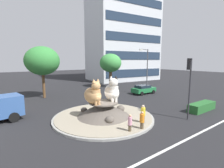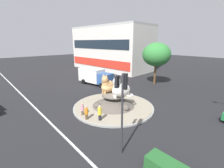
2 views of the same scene
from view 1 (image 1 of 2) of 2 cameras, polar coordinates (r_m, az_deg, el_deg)
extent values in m
plane|color=black|center=(16.62, -2.92, -11.60)|extent=(160.00, 160.00, 0.00)
cube|color=silver|center=(11.74, 18.02, -20.82)|extent=(112.00, 0.20, 0.01)
cylinder|color=gray|center=(16.59, -2.92, -11.30)|extent=(9.72, 9.72, 0.18)
cylinder|color=gray|center=(16.55, -2.93, -10.92)|extent=(9.33, 9.33, 0.06)
cone|color=#564F47|center=(16.33, -2.94, -8.55)|extent=(5.11, 5.11, 1.37)
cylinder|color=#564F47|center=(16.17, -2.96, -6.42)|extent=(2.81, 2.81, 0.12)
ellipsoid|color=#564F47|center=(17.51, 2.92, -8.48)|extent=(0.92, 0.73, 0.73)
ellipsoid|color=#564F47|center=(17.58, -9.64, -8.81)|extent=(0.71, 0.50, 0.57)
ellipsoid|color=#564F47|center=(14.57, -0.84, -12.19)|extent=(0.78, 0.78, 0.63)
ellipsoid|color=tan|center=(15.54, -6.70, -3.99)|extent=(1.49, 2.17, 1.50)
cylinder|color=tan|center=(15.17, -5.84, -3.63)|extent=(1.06, 1.06, 0.94)
sphere|color=tan|center=(14.90, -5.56, -0.63)|extent=(0.82, 0.82, 0.82)
torus|color=tan|center=(16.54, -7.34, -5.39)|extent=(1.07, 1.07, 0.19)
cone|color=tan|center=(14.97, -4.87, 1.26)|extent=(0.37, 0.37, 0.34)
cone|color=tan|center=(14.71, -6.30, 1.12)|extent=(0.37, 0.37, 0.34)
cylinder|color=tan|center=(15.17, -4.53, -6.45)|extent=(0.26, 0.26, 0.37)
cylinder|color=tan|center=(14.97, -5.60, -6.65)|extent=(0.26, 0.26, 0.37)
ellipsoid|color=silver|center=(16.72, -0.10, -2.88)|extent=(2.02, 2.54, 1.61)
cylinder|color=silver|center=(16.28, 0.36, -2.54)|extent=(1.32, 1.32, 1.00)
sphere|color=silver|center=(15.98, 0.54, 0.45)|extent=(0.88, 0.88, 0.88)
torus|color=silver|center=(17.80, 0.13, -4.31)|extent=(1.16, 1.16, 0.20)
cone|color=black|center=(16.00, 1.37, 2.30)|extent=(0.46, 0.46, 0.36)
cone|color=silver|center=(15.85, -0.29, 2.25)|extent=(0.46, 0.46, 0.36)
cylinder|color=silver|center=(16.16, 1.38, -5.46)|extent=(0.28, 0.28, 0.40)
cylinder|color=silver|center=(16.05, 0.14, -5.56)|extent=(0.28, 0.28, 0.40)
cylinder|color=#2D2D33|center=(17.06, 25.17, -1.78)|extent=(0.14, 0.14, 5.80)
cube|color=black|center=(16.92, 24.96, 6.26)|extent=(0.36, 0.29, 1.05)
sphere|color=red|center=(16.94, 24.77, 7.34)|extent=(0.18, 0.18, 0.18)
sphere|color=#392706|center=(16.95, 24.70, 6.28)|extent=(0.18, 0.18, 0.18)
sphere|color=black|center=(16.96, 24.64, 5.22)|extent=(0.18, 0.18, 0.18)
cube|color=black|center=(16.42, 25.13, 6.03)|extent=(0.24, 0.31, 0.80)
cube|color=silver|center=(49.91, 3.68, 17.46)|extent=(19.75, 14.10, 27.39)
cube|color=#233347|center=(44.34, 7.97, 3.77)|extent=(17.40, 1.88, 2.07)
cube|color=#233347|center=(44.23, 8.09, 9.67)|extent=(17.40, 1.88, 2.07)
cube|color=#233347|center=(44.59, 8.21, 15.55)|extent=(17.40, 1.88, 2.07)
cube|color=#233347|center=(45.41, 8.33, 21.26)|extent=(17.40, 1.88, 2.07)
cube|color=#233347|center=(46.67, 8.46, 26.73)|extent=(17.40, 1.88, 2.07)
cube|color=#235B28|center=(21.28, 28.51, -6.90)|extent=(4.06, 1.20, 0.90)
cylinder|color=brown|center=(34.57, -0.50, 1.58)|extent=(0.60, 0.60, 3.31)
ellipsoid|color=#3D8E42|center=(34.34, -0.51, 7.29)|extent=(4.47, 4.47, 3.80)
cylinder|color=brown|center=(26.87, -22.46, -0.67)|extent=(0.39, 0.39, 3.56)
ellipsoid|color=#337F38|center=(26.59, -22.90, 7.38)|extent=(4.97, 4.97, 4.22)
cylinder|color=#4C4C51|center=(28.03, 12.02, 4.07)|extent=(0.16, 0.16, 7.41)
cylinder|color=#4C4C51|center=(27.14, 11.15, 11.59)|extent=(2.01, 0.53, 0.10)
cube|color=silver|center=(26.27, 9.98, 11.52)|extent=(0.50, 0.24, 0.16)
cylinder|color=brown|center=(13.77, 10.25, -14.30)|extent=(0.28, 0.28, 0.77)
cylinder|color=orange|center=(13.52, 10.32, -11.48)|extent=(0.37, 0.37, 0.67)
sphere|color=tan|center=(13.38, 10.37, -9.69)|extent=(0.22, 0.22, 0.22)
cylinder|color=black|center=(15.02, 10.58, -12.23)|extent=(0.30, 0.30, 0.84)
cylinder|color=yellow|center=(14.77, 10.66, -9.38)|extent=(0.40, 0.40, 0.73)
sphere|color=beige|center=(14.63, 10.71, -7.57)|extent=(0.24, 0.24, 0.24)
cylinder|color=brown|center=(13.21, 6.16, -15.31)|extent=(0.24, 0.24, 0.73)
cylinder|color=pink|center=(12.96, 6.21, -12.54)|extent=(0.32, 0.32, 0.63)
sphere|color=tan|center=(12.82, 6.24, -10.78)|extent=(0.21, 0.21, 0.21)
cube|color=#1E6B38|center=(28.51, 10.87, -1.97)|extent=(4.17, 1.95, 0.71)
cube|color=#19232D|center=(28.27, 10.61, -0.86)|extent=(2.34, 1.69, 0.45)
cylinder|color=black|center=(30.18, 11.40, -2.11)|extent=(0.64, 0.23, 0.64)
cylinder|color=black|center=(28.94, 14.08, -2.63)|extent=(0.64, 0.23, 0.64)
cylinder|color=black|center=(28.31, 7.56, -2.70)|extent=(0.64, 0.23, 0.64)
cylinder|color=black|center=(26.98, 10.24, -3.29)|extent=(0.64, 0.23, 0.64)
cube|color=#335693|center=(18.66, -32.01, -6.18)|extent=(2.43, 2.62, 1.89)
cylinder|color=black|center=(20.00, -32.39, -8.11)|extent=(0.94, 0.45, 0.90)
cylinder|color=black|center=(17.83, -30.68, -9.85)|extent=(0.94, 0.45, 0.90)
camera|label=2|loc=(21.37, 51.63, 10.81)|focal=24.56mm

